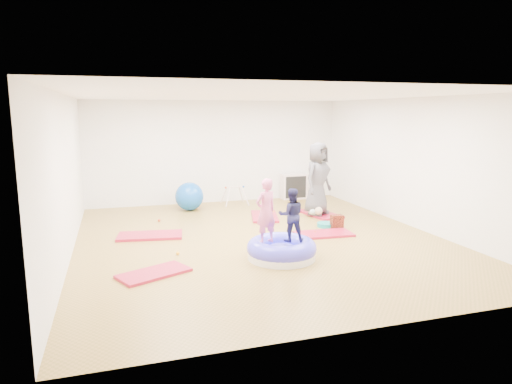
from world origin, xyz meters
name	(u,v)px	position (x,y,z in m)	size (l,w,h in m)	color
room	(261,169)	(0.00, 0.00, 1.40)	(7.01, 8.01, 2.81)	olive
gym_mat_front_left	(154,273)	(-2.20, -1.42, 0.02)	(1.08, 0.54, 0.05)	#B6143E
gym_mat_mid_left	(150,236)	(-2.08, 0.82, 0.03)	(1.28, 0.64, 0.05)	#B6143E
gym_mat_center_back	(265,216)	(0.67, 1.77, 0.02)	(1.20, 0.60, 0.05)	#B6143E
gym_mat_right	(324,234)	(1.33, -0.10, 0.02)	(1.16, 0.58, 0.05)	#B6143E
gym_mat_rear_right	(320,214)	(2.05, 1.62, 0.02)	(1.19, 0.59, 0.05)	#B6143E
inflatable_cushion	(282,250)	(-0.02, -1.26, 0.15)	(1.21, 1.21, 0.38)	white
child_pink	(266,208)	(-0.30, -1.24, 0.90)	(0.40, 0.26, 1.11)	pink
child_navy	(291,212)	(0.14, -1.27, 0.81)	(0.45, 0.35, 0.92)	#1D1D48
adult_caregiver	(318,179)	(1.93, 1.55, 0.92)	(0.85, 0.55, 1.73)	#4B4A52
infant	(316,210)	(1.85, 1.41, 0.17)	(0.39, 0.40, 0.23)	silver
ball_pit_balls	(244,230)	(-0.14, 0.67, 0.03)	(3.04, 3.40, 0.07)	blue
exercise_ball_blue	(189,196)	(-0.91, 3.11, 0.36)	(0.72, 0.72, 0.72)	blue
exercise_ball_orange	(193,200)	(-0.77, 3.39, 0.20)	(0.41, 0.41, 0.41)	orange
infant_play_gym	(235,193)	(0.36, 3.40, 0.34)	(0.66, 0.63, 0.51)	silver
cube_shelf	(294,186)	(2.23, 3.79, 0.36)	(0.72, 0.36, 0.72)	silver
balance_disc	(326,225)	(1.68, 0.51, 0.04)	(0.39, 0.39, 0.09)	teal
backpack	(337,222)	(1.83, 0.29, 0.15)	(0.26, 0.16, 0.30)	#A0351A
yellow_toy	(177,270)	(-1.83, -1.35, 0.02)	(0.22, 0.22, 0.03)	#FFAA14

